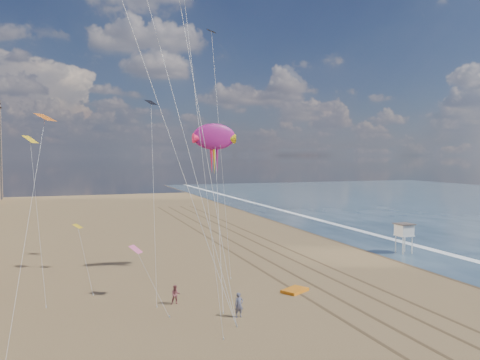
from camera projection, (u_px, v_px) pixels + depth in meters
name	position (u px, v px, depth m)	size (l,w,h in m)	color
wet_sand	(357.00, 238.00, 67.36)	(260.00, 260.00, 0.00)	#42301E
foam	(382.00, 236.00, 68.76)	(260.00, 260.00, 0.00)	white
tracks	(283.00, 262.00, 52.45)	(7.68, 120.00, 0.01)	brown
lifeguard_stand	(404.00, 230.00, 56.93)	(2.02, 2.02, 3.64)	silver
grounded_kite	(295.00, 290.00, 40.82)	(2.32, 1.48, 0.26)	orange
show_kite	(214.00, 137.00, 47.43)	(4.48, 6.85, 18.28)	#9D1873
kite_flyer_a	(239.00, 305.00, 34.39)	(0.66, 0.44, 1.82)	slate
kite_flyer_b	(176.00, 295.00, 37.38)	(0.76, 0.59, 1.55)	#924A50
small_kites	(120.00, 109.00, 40.92)	(19.27, 16.74, 21.58)	yellow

